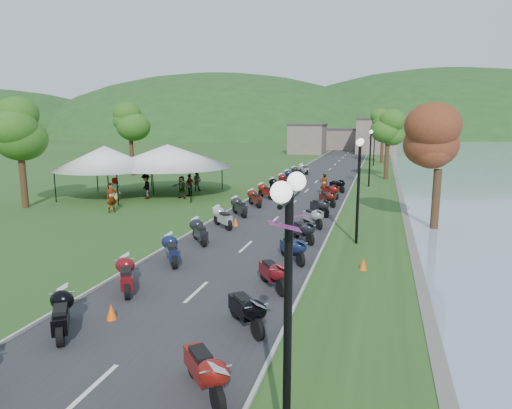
% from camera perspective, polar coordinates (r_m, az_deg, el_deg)
% --- Properties ---
extents(road, '(7.00, 120.00, 0.02)m').
position_cam_1_polar(road, '(44.74, 7.56, 2.84)').
color(road, '#2E2E30').
rests_on(road, ground).
extents(hills_backdrop, '(360.00, 120.00, 76.00)m').
position_cam_1_polar(hills_backdrop, '(204.12, 13.85, 8.54)').
color(hills_backdrop, '#285621').
rests_on(hills_backdrop, ground).
extents(far_building, '(18.00, 16.00, 5.00)m').
position_cam_1_polar(far_building, '(89.37, 10.35, 8.15)').
color(far_building, '#79675E').
rests_on(far_building, ground).
extents(moto_row_left, '(2.60, 49.01, 1.10)m').
position_cam_1_polar(moto_row_left, '(28.48, -1.93, -0.34)').
color(moto_row_left, '#331411').
rests_on(moto_row_left, ground).
extents(moto_row_right, '(2.60, 35.35, 1.10)m').
position_cam_1_polar(moto_row_right, '(22.56, 5.92, -3.28)').
color(moto_row_right, '#331411').
rests_on(moto_row_right, ground).
extents(streetlamp_near, '(1.40, 1.40, 5.00)m').
position_cam_1_polar(streetlamp_near, '(7.76, 3.97, -15.55)').
color(streetlamp_near, black).
rests_on(streetlamp_near, ground).
extents(vendor_tent_main, '(6.77, 6.77, 4.00)m').
position_cam_1_polar(vendor_tent_main, '(37.60, -10.90, 4.35)').
color(vendor_tent_main, white).
rests_on(vendor_tent_main, ground).
extents(vendor_tent_side, '(5.15, 5.15, 4.00)m').
position_cam_1_polar(vendor_tent_side, '(36.75, -18.26, 3.87)').
color(vendor_tent_side, white).
rests_on(vendor_tent_side, ground).
extents(tree_park_left, '(3.18, 3.18, 8.85)m').
position_cam_1_polar(tree_park_left, '(34.60, -27.42, 6.88)').
color(tree_park_left, '#37721F').
rests_on(tree_park_left, ground).
extents(tree_lakeside, '(2.69, 2.69, 7.46)m').
position_cam_1_polar(tree_lakeside, '(26.63, 21.87, 5.07)').
color(tree_lakeside, '#37721F').
rests_on(tree_lakeside, ground).
extents(pedestrian_a, '(0.79, 0.87, 1.94)m').
position_cam_1_polar(pedestrian_a, '(31.09, -17.53, -0.94)').
color(pedestrian_a, slate).
rests_on(pedestrian_a, ground).
extents(pedestrian_b, '(0.89, 0.60, 1.70)m').
position_cam_1_polar(pedestrian_b, '(39.19, -7.36, 1.75)').
color(pedestrian_b, slate).
rests_on(pedestrian_b, ground).
extents(pedestrian_c, '(1.22, 1.26, 1.92)m').
position_cam_1_polar(pedestrian_c, '(35.72, -13.52, 0.69)').
color(pedestrian_c, slate).
rests_on(pedestrian_c, ground).
extents(traffic_cone_near, '(0.33, 0.33, 0.51)m').
position_cam_1_polar(traffic_cone_near, '(14.67, -17.64, -12.67)').
color(traffic_cone_near, '#F2590C').
rests_on(traffic_cone_near, ground).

